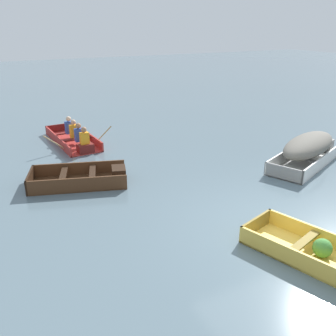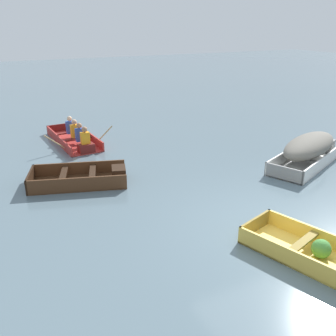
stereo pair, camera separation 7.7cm
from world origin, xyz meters
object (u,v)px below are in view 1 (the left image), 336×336
at_px(rowboat_red_with_crew, 74,138).
at_px(skiff_white_mid_moored, 309,147).
at_px(skiff_dark_varnish_near_moored, 84,178).
at_px(dinghy_yellow_foreground, 336,260).

bearing_deg(rowboat_red_with_crew, skiff_white_mid_moored, -41.57).
height_order(skiff_dark_varnish_near_moored, skiff_white_mid_moored, skiff_white_mid_moored).
relative_size(dinghy_yellow_foreground, skiff_white_mid_moored, 0.88).
height_order(dinghy_yellow_foreground, rowboat_red_with_crew, rowboat_red_with_crew).
distance_m(dinghy_yellow_foreground, rowboat_red_with_crew, 9.41).
height_order(skiff_dark_varnish_near_moored, rowboat_red_with_crew, rowboat_red_with_crew).
bearing_deg(skiff_dark_varnish_near_moored, skiff_white_mid_moored, -14.07).
relative_size(skiff_dark_varnish_near_moored, rowboat_red_with_crew, 0.86).
xyz_separation_m(dinghy_yellow_foreground, skiff_white_mid_moored, (3.57, 4.01, 0.36)).
relative_size(dinghy_yellow_foreground, skiff_dark_varnish_near_moored, 1.17).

